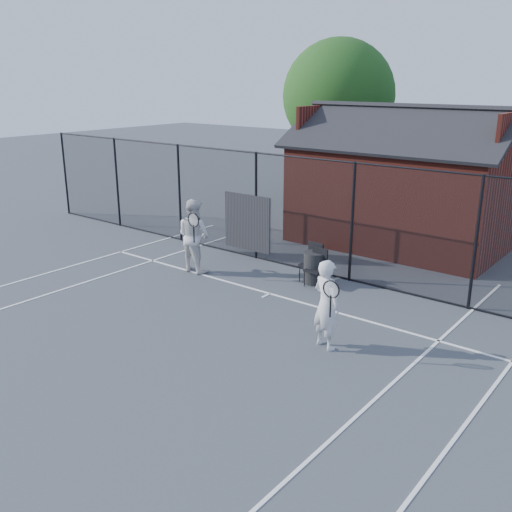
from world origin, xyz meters
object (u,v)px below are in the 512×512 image
Objects in this scene: player_back at (194,235)px; chair_left at (311,263)px; player_front at (326,304)px; clubhouse at (403,192)px; chair_right at (315,269)px; waste_bin at (314,268)px.

player_back is 2.03× the size of chair_left.
clubhouse is at bearing 104.73° from player_front.
chair_right is (3.16, 0.96, -0.51)m from player_back.
chair_right is at bearing -89.41° from clubhouse.
clubhouse is 3.74× the size of player_front.
player_front is at bearing -75.27° from clubhouse.
player_front reaches higher than waste_bin.
chair_right is (-1.94, 2.68, -0.41)m from player_front.
waste_bin is (3.01, 1.16, -0.57)m from player_back.
clubhouse is 7.87m from player_front.
player_back reaches higher than player_front.
chair_right is 1.15× the size of waste_bin.
chair_right is at bearing -52.99° from waste_bin.
player_back reaches higher than chair_left.
player_front is 1.90× the size of chair_right.
player_front is at bearing -53.97° from waste_bin.
chair_left is at bearing 127.44° from player_front.
waste_bin is (-2.09, 2.88, -0.48)m from player_front.
chair_left is 0.36m from chair_right.
player_back is 3.15m from chair_left.
clubhouse is 5.03m from chair_right.
chair_left is at bearing 145.21° from chair_right.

